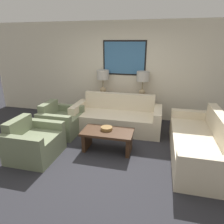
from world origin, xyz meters
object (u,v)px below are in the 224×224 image
Objects in this scene: decorative_bowl at (107,128)px; armchair_near_back_wall at (61,122)px; table_lamp_left at (103,77)px; couch_by_back_wall at (117,118)px; armchair_near_camera at (34,143)px; console_table at (122,107)px; coffee_table at (108,137)px; table_lamp_right at (143,79)px; couch_by_side at (200,144)px.

armchair_near_back_wall is at bearing 159.00° from decorative_bowl.
table_lamp_left reaches higher than couch_by_back_wall.
armchair_near_camera is (-0.72, -2.32, -0.91)m from table_lamp_left.
console_table is 6.64× the size of decorative_bowl.
coffee_table is (0.60, -1.77, -0.88)m from table_lamp_left.
coffee_table is 1.43m from armchair_near_camera.
armchair_near_back_wall is at bearing 90.00° from armchair_near_camera.
table_lamp_left is 2.07m from coffee_table.
decorative_bowl is 0.26× the size of armchair_near_camera.
console_table is at bearing 90.62° from decorative_bowl.
armchair_near_back_wall reaches higher than coffee_table.
table_lamp_left is 1.25m from couch_by_back_wall.
decorative_bowl is (-0.53, -1.72, -0.73)m from table_lamp_right.
table_lamp_left is at bearing 72.77° from armchair_near_camera.
table_lamp_left is at bearing 59.52° from armchair_near_back_wall.
decorative_bowl is at bearing -107.10° from table_lamp_right.
table_lamp_left is at bearing 145.38° from couch_by_side.
armchair_near_back_wall is (-3.09, 0.41, -0.01)m from couch_by_side.
couch_by_back_wall is 9.20× the size of decorative_bowl.
armchair_near_camera is at bearing -118.62° from console_table.
decorative_bowl is at bearing -177.43° from couch_by_side.
coffee_table is (0.05, -1.10, 0.02)m from couch_by_back_wall.
coffee_table is at bearing -88.35° from console_table.
console_table is at bearing 0.00° from table_lamp_left.
couch_by_back_wall is at bearing 92.66° from coffee_table.
table_lamp_left is 1.69m from armchair_near_back_wall.
table_lamp_right reaches higher than couch_by_side.
couch_by_side is 2.14× the size of coffee_table.
couch_by_back_wall is 2.08m from armchair_near_camera.
decorative_bowl is 0.26× the size of armchair_near_back_wall.
couch_by_side is at bearing -7.60° from armchair_near_back_wall.
armchair_near_back_wall reaches higher than decorative_bowl.
table_lamp_right is 0.72× the size of armchair_near_back_wall.
coffee_table is at bearing -105.62° from table_lamp_right.
console_table is 1.72× the size of armchair_near_camera.
armchair_near_back_wall is (-0.72, -1.22, -0.91)m from table_lamp_left.
table_lamp_right reaches higher than armchair_near_camera.
coffee_table is (0.05, -1.77, -0.06)m from console_table.
table_lamp_left is 0.30× the size of couch_by_side.
couch_by_side reaches higher than armchair_near_camera.
table_lamp_right is at bearing 72.90° from decorative_bowl.
couch_by_side is (1.82, -0.96, 0.00)m from couch_by_back_wall.
armchair_near_camera is at bearing -127.52° from couch_by_back_wall.
table_lamp_right is 2.79× the size of decorative_bowl.
couch_by_side is (1.28, -1.64, -0.90)m from table_lamp_right.
table_lamp_right is 2.26m from couch_by_side.
table_lamp_left is at bearing 129.11° from couch_by_back_wall.
console_table is 0.72× the size of couch_by_side.
armchair_near_back_wall is at bearing -135.99° from console_table.
console_table is at bearing 138.09° from couch_by_side.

